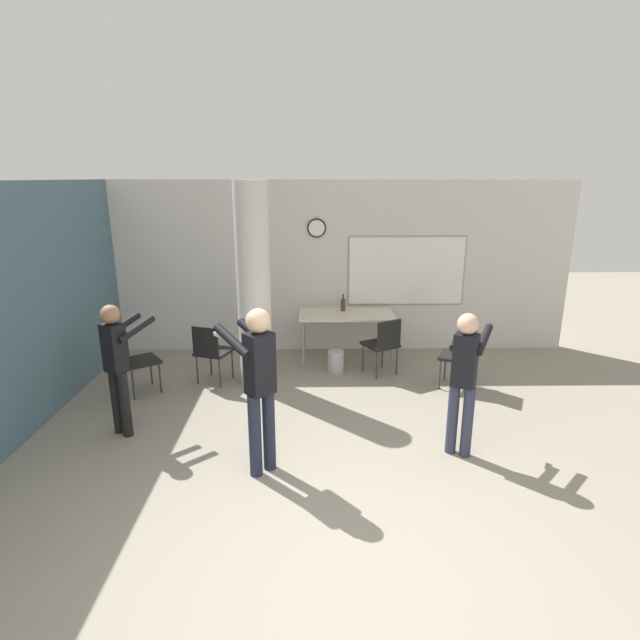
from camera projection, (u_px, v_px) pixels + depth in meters
name	position (u px, v px, depth m)	size (l,w,h in m)	color
ground_plane	(346.00, 571.00, 3.73)	(24.00, 24.00, 0.00)	gray
wall_left_accent	(27.00, 307.00, 5.69)	(0.12, 7.00, 2.80)	slate
wall_back	(329.00, 267.00, 8.20)	(8.00, 0.15, 2.80)	silver
support_pillar	(254.00, 287.00, 6.77)	(0.46, 0.46, 2.80)	silver
folding_table	(347.00, 317.00, 7.87)	(1.49, 0.77, 0.76)	beige
bottle_on_table	(343.00, 304.00, 7.99)	(0.07, 0.07, 0.27)	#4C3319
waste_bin	(336.00, 361.00, 7.49)	(0.24, 0.24, 0.33)	#B2B2B7
chair_near_pillar	(211.00, 349.00, 6.99)	(0.56, 0.56, 0.87)	black
chair_by_left_wall	(135.00, 358.00, 6.65)	(0.61, 0.61, 0.87)	black
chair_table_right	(383.00, 342.00, 7.29)	(0.60, 0.60, 0.87)	black
chair_mid_room	(462.00, 353.00, 6.83)	(0.59, 0.59, 0.87)	black
person_playing_front	(258.00, 379.00, 4.74)	(0.64, 0.65, 1.68)	#1E2338
person_watching_back	(118.00, 360.00, 5.49)	(0.54, 0.61, 1.52)	black
person_playing_side	(464.00, 373.00, 5.08)	(0.53, 0.65, 1.55)	#2D3347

